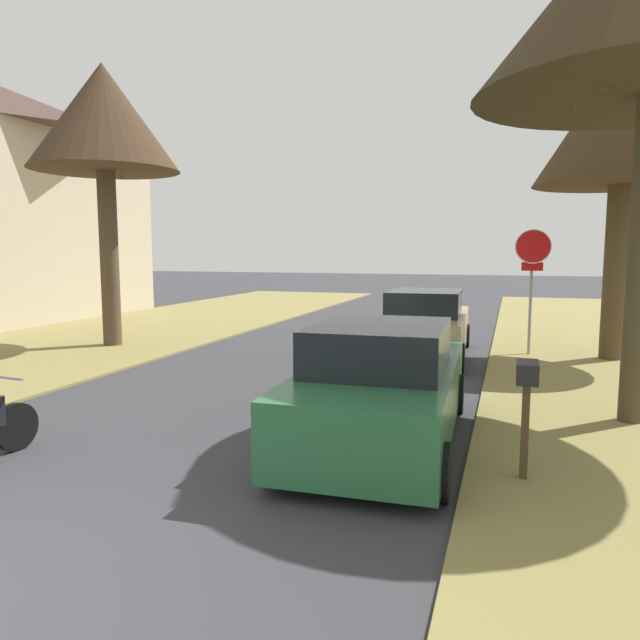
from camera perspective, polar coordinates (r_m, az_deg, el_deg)
The scene contains 6 objects.
stop_sign_far at distance 14.46m, azimuth 20.16°, elevation 5.16°, with size 0.81×0.58×2.94m.
street_tree_right_mid_b at distance 14.81m, azimuth 27.75°, elevation 17.14°, with size 3.70×3.70×6.85m.
street_tree_left_mid_a at distance 16.21m, azimuth -20.52°, elevation 17.87°, with size 3.69×3.69×7.06m.
parked_sedan_green at distance 7.56m, azimuth 6.09°, elevation -6.64°, with size 2.08×4.47×1.57m.
parked_sedan_tan at distance 13.82m, azimuth 10.30°, elevation -0.59°, with size 2.08×4.47×1.57m.
curbside_mailbox at distance 6.53m, azimuth 19.67°, elevation -6.16°, with size 0.22×0.44×1.27m.
Camera 1 is at (4.02, -2.41, 2.48)m, focal length 32.53 mm.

